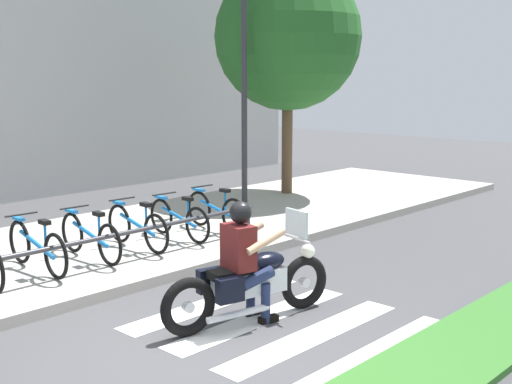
# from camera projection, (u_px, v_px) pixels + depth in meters

# --- Properties ---
(ground_plane) EXTENTS (48.00, 48.00, 0.00)m
(ground_plane) POSITION_uv_depth(u_px,v_px,m) (184.00, 348.00, 7.14)
(ground_plane) COLOR #424244
(sidewalk) EXTENTS (24.00, 4.40, 0.15)m
(sidewalk) POSITION_uv_depth(u_px,v_px,m) (3.00, 267.00, 9.85)
(sidewalk) COLOR #A8A399
(sidewalk) RESTS_ON ground
(crosswalk_stripe_0) EXTENTS (2.80, 0.40, 0.01)m
(crosswalk_stripe_0) POSITION_uv_depth(u_px,v_px,m) (374.00, 356.00, 6.93)
(crosswalk_stripe_0) COLOR white
(crosswalk_stripe_0) RESTS_ON ground
(crosswalk_stripe_1) EXTENTS (2.80, 0.40, 0.01)m
(crosswalk_stripe_1) POSITION_uv_depth(u_px,v_px,m) (313.00, 335.00, 7.47)
(crosswalk_stripe_1) COLOR white
(crosswalk_stripe_1) RESTS_ON ground
(crosswalk_stripe_2) EXTENTS (2.80, 0.40, 0.01)m
(crosswalk_stripe_2) POSITION_uv_depth(u_px,v_px,m) (260.00, 318.00, 8.00)
(crosswalk_stripe_2) COLOR white
(crosswalk_stripe_2) RESTS_ON ground
(crosswalk_stripe_3) EXTENTS (2.80, 0.40, 0.01)m
(crosswalk_stripe_3) POSITION_uv_depth(u_px,v_px,m) (214.00, 303.00, 8.54)
(crosswalk_stripe_3) COLOR white
(crosswalk_stripe_3) RESTS_ON ground
(motorcycle) EXTENTS (2.27, 0.85, 1.27)m
(motorcycle) POSITION_uv_depth(u_px,v_px,m) (250.00, 283.00, 7.83)
(motorcycle) COLOR black
(motorcycle) RESTS_ON ground
(rider) EXTENTS (0.71, 0.63, 1.46)m
(rider) POSITION_uv_depth(u_px,v_px,m) (245.00, 253.00, 7.73)
(rider) COLOR #591919
(rider) RESTS_ON ground
(bicycle_3) EXTENTS (0.48, 1.73, 0.77)m
(bicycle_3) POSITION_uv_depth(u_px,v_px,m) (37.00, 247.00, 9.35)
(bicycle_3) COLOR black
(bicycle_3) RESTS_ON sidewalk
(bicycle_4) EXTENTS (0.48, 1.70, 0.76)m
(bicycle_4) POSITION_uv_depth(u_px,v_px,m) (90.00, 236.00, 9.97)
(bicycle_4) COLOR black
(bicycle_4) RESTS_ON sidewalk
(bicycle_5) EXTENTS (0.48, 1.67, 0.77)m
(bicycle_5) POSITION_uv_depth(u_px,v_px,m) (137.00, 227.00, 10.59)
(bicycle_5) COLOR black
(bicycle_5) RESTS_ON sidewalk
(bicycle_6) EXTENTS (0.48, 1.61, 0.75)m
(bicycle_6) POSITION_uv_depth(u_px,v_px,m) (179.00, 219.00, 11.21)
(bicycle_6) COLOR black
(bicycle_6) RESTS_ON sidewalk
(bicycle_7) EXTENTS (0.48, 1.60, 0.77)m
(bicycle_7) POSITION_uv_depth(u_px,v_px,m) (216.00, 211.00, 11.83)
(bicycle_7) COLOR black
(bicycle_7) RESTS_ON sidewalk
(bike_rack) EXTENTS (6.65, 0.07, 0.49)m
(bike_rack) POSITION_uv_depth(u_px,v_px,m) (85.00, 243.00, 9.27)
(bike_rack) COLOR #333338
(bike_rack) RESTS_ON sidewalk
(street_lamp) EXTENTS (0.28, 0.28, 4.70)m
(street_lamp) POSITION_uv_depth(u_px,v_px,m) (244.00, 78.00, 13.64)
(street_lamp) COLOR #2D2D33
(street_lamp) RESTS_ON ground
(tree_near_rack) EXTENTS (3.33, 3.33, 5.39)m
(tree_near_rack) POSITION_uv_depth(u_px,v_px,m) (288.00, 37.00, 15.08)
(tree_near_rack) COLOR brown
(tree_near_rack) RESTS_ON ground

